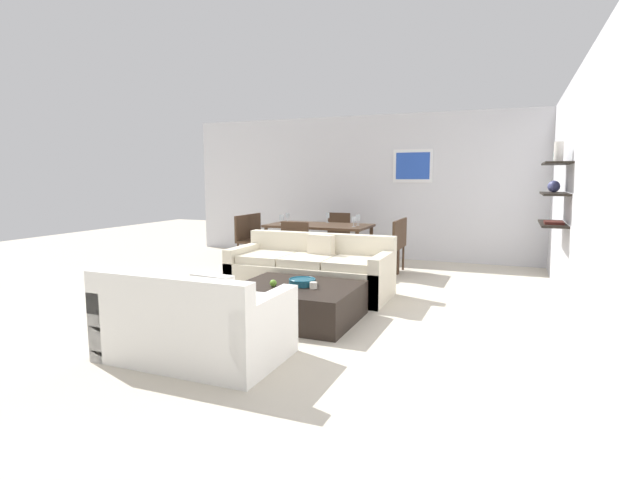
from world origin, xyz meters
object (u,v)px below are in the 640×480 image
candle_jar (313,285)px  wine_glass_left_far (287,216)px  dining_chair_right_near (389,244)px  wine_glass_left_near (282,218)px  coffee_table (297,303)px  dining_table (319,229)px  sofa_beige (311,272)px  wine_glass_right_near (354,220)px  wine_glass_right_far (358,218)px  wine_glass_head (328,216)px  dining_chair_left_far (260,234)px  dining_chair_foot (298,246)px  dining_chair_left_near (248,237)px  apple_on_coffee_table (273,283)px  dining_chair_right_far (396,241)px  loveseat_white (194,325)px  decorative_bowl (302,282)px  dining_chair_head (337,233)px

candle_jar → wine_glass_left_far: size_ratio=0.48×
dining_chair_right_near → wine_glass_left_near: 1.94m
coffee_table → dining_table: (-0.89, 2.84, 0.49)m
sofa_beige → wine_glass_right_near: size_ratio=13.46×
wine_glass_right_far → wine_glass_head: (-0.65, 0.29, -0.00)m
dining_chair_left_far → wine_glass_left_far: size_ratio=5.24×
dining_chair_foot → dining_chair_left_near: size_ratio=1.00×
sofa_beige → wine_glass_left_far: bearing=123.7°
apple_on_coffee_table → wine_glass_right_far: 3.13m
dining_chair_right_far → wine_glass_left_far: wine_glass_left_far is taller
dining_chair_right_far → wine_glass_head: wine_glass_head is taller
candle_jar → apple_on_coffee_table: apple_on_coffee_table is taller
wine_glass_left_near → wine_glass_right_near: wine_glass_right_near is taller
wine_glass_right_far → wine_glass_left_near: bearing=-170.0°
dining_chair_right_near → coffee_table: bearing=-98.2°
dining_chair_left_near → dining_chair_left_far: bearing=90.0°
coffee_table → wine_glass_left_far: (-1.53, 2.95, 0.68)m
dining_chair_right_near → wine_glass_right_near: wine_glass_right_near is taller
dining_chair_foot → wine_glass_right_near: 1.06m
dining_chair_right_far → dining_chair_right_near: same height
dining_chair_foot → wine_glass_right_near: wine_glass_right_near is taller
dining_chair_right_far → wine_glass_left_far: 1.95m
loveseat_white → decorative_bowl: 1.43m
coffee_table → apple_on_coffee_table: size_ratio=17.01×
wine_glass_left_near → wine_glass_head: size_ratio=0.87×
decorative_bowl → dining_chair_right_near: (0.33, 2.60, 0.08)m
decorative_bowl → dining_chair_left_far: dining_chair_left_far is taller
decorative_bowl → dining_chair_head: bearing=104.3°
dining_chair_left_far → dining_chair_right_far: bearing=0.0°
dining_chair_right_near → wine_glass_left_far: size_ratio=5.24×
coffee_table → sofa_beige: bearing=105.4°
wine_glass_left_near → candle_jar: bearing=-57.8°
dining_chair_right_far → dining_chair_left_near: size_ratio=1.00×
loveseat_white → coffee_table: 1.39m
wine_glass_right_far → dining_table: bearing=-170.0°
candle_jar → dining_table: bearing=110.9°
candle_jar → dining_chair_left_near: (-2.37, 2.70, 0.09)m
dining_chair_right_far → wine_glass_left_near: 1.97m
candle_jar → wine_glass_head: (-1.11, 3.31, 0.45)m
candle_jar → wine_glass_head: size_ratio=0.46×
sofa_beige → dining_chair_right_far: (0.69, 1.93, 0.21)m
dining_chair_left_far → wine_glass_right_near: (1.91, -0.32, 0.35)m
apple_on_coffee_table → dining_chair_right_far: 3.25m
loveseat_white → dining_chair_head: 5.08m
coffee_table → candle_jar: bearing=-16.8°
coffee_table → dining_chair_right_far: dining_chair_right_far is taller
dining_chair_right_far → dining_chair_foot: 1.66m
apple_on_coffee_table → dining_chair_head: (-0.68, 3.85, 0.09)m
decorative_bowl → candle_jar: decorative_bowl is taller
dining_chair_head → wine_glass_left_near: (-0.65, -0.98, 0.35)m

